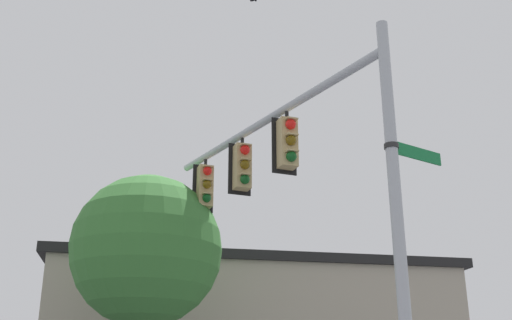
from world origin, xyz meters
The scene contains 7 objects.
signal_pole centered at (0.00, 0.00, 3.85)m, with size 0.20×0.20×7.70m, color #ADB2B7.
mast_arm centered at (0.78, -3.61, 7.16)m, with size 0.18×0.18×7.38m, color #ADB2B7.
traffic_light_nearest_pole centered at (0.60, -2.78, 6.38)m, with size 0.54×0.49×1.31m.
traffic_light_mid_inner centered at (0.97, -4.48, 6.38)m, with size 0.54×0.49×1.31m.
traffic_light_mid_outer centered at (1.33, -6.18, 6.38)m, with size 0.54×0.49×1.31m.
street_name_sign centered at (-0.38, -0.08, 5.37)m, with size 1.26×0.39×0.22m.
tree_by_storefront centered at (2.48, -7.28, 4.88)m, with size 3.77×3.77×6.79m.
Camera 1 is at (5.50, 8.10, 1.65)m, focal length 44.06 mm.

